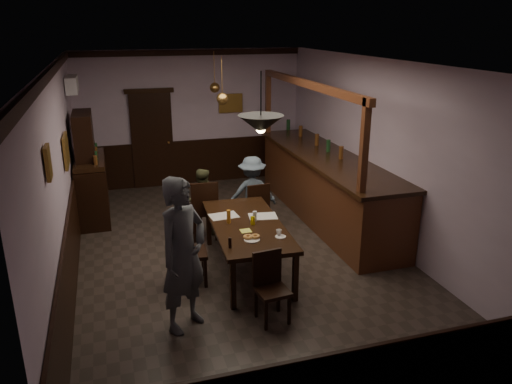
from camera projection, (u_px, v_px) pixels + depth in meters
name	position (u px, v px, depth m)	size (l,w,h in m)	color
room	(237.00, 164.00, 7.54)	(5.01, 8.01, 3.01)	#2D2621
dining_table	(247.00, 227.00, 7.31)	(1.11, 2.25, 0.75)	black
chair_far_left	(204.00, 208.00, 8.41)	(0.48, 0.48, 1.05)	black
chair_far_right	(256.00, 206.00, 8.64)	(0.44, 0.44, 0.94)	black
chair_near	(270.00, 283.00, 6.16)	(0.42, 0.42, 0.89)	black
chair_side	(185.00, 248.00, 6.97)	(0.47, 0.47, 0.99)	black
person_standing	(183.00, 255.00, 5.84)	(0.70, 0.46, 1.91)	#4C5157
person_seated_left	(202.00, 201.00, 8.67)	(0.57, 0.44, 1.17)	#474A2C
person_seated_right	(252.00, 193.00, 8.85)	(0.86, 0.49, 1.33)	slate
newspaper_left	(224.00, 216.00, 7.56)	(0.42, 0.30, 0.01)	silver
newspaper_right	(263.00, 216.00, 7.55)	(0.42, 0.30, 0.01)	silver
napkin	(246.00, 231.00, 7.03)	(0.15, 0.15, 0.00)	#DEE454
saucer	(280.00, 237.00, 6.83)	(0.15, 0.15, 0.01)	white
coffee_cup	(279.00, 232.00, 6.86)	(0.08, 0.08, 0.07)	white
pastry_plate	(252.00, 240.00, 6.73)	(0.22, 0.22, 0.01)	white
pastry_ring_a	(248.00, 237.00, 6.75)	(0.13, 0.13, 0.04)	#C68C47
pastry_ring_b	(255.00, 236.00, 6.76)	(0.13, 0.13, 0.04)	#C68C47
soda_can	(253.00, 221.00, 7.24)	(0.07, 0.07, 0.12)	yellow
beer_glass	(229.00, 217.00, 7.27)	(0.06, 0.06, 0.20)	#BF721E
water_glass	(255.00, 216.00, 7.36)	(0.06, 0.06, 0.15)	silver
pepper_mill	(230.00, 243.00, 6.49)	(0.04, 0.04, 0.14)	black
sideboard	(91.00, 177.00, 9.26)	(0.55, 1.53, 2.02)	black
bar_counter	(326.00, 185.00, 9.32)	(1.07, 4.61, 2.58)	#431F12
door_back	(152.00, 141.00, 11.02)	(0.90, 0.06, 2.10)	black
ac_unit	(72.00, 84.00, 9.21)	(0.20, 0.85, 0.30)	white
picture_left_small	(48.00, 163.00, 5.21)	(0.04, 0.28, 0.36)	olive
picture_left_large	(66.00, 151.00, 7.53)	(0.04, 0.62, 0.48)	olive
picture_back	(231.00, 103.00, 11.28)	(0.55, 0.04, 0.42)	olive
pendant_iron	(261.00, 124.00, 6.03)	(0.56, 0.56, 0.74)	black
pendant_brass_mid	(222.00, 99.00, 8.51)	(0.20, 0.20, 0.81)	#BF8C3F
pendant_brass_far	(215.00, 88.00, 9.94)	(0.20, 0.20, 0.81)	#BF8C3F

